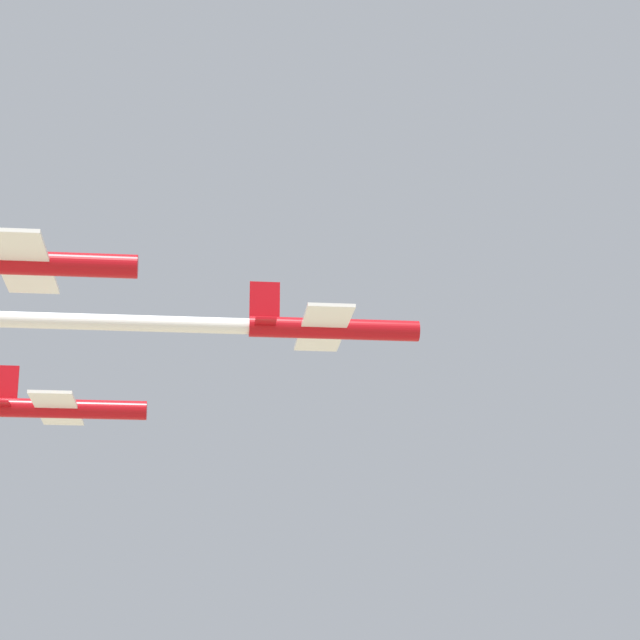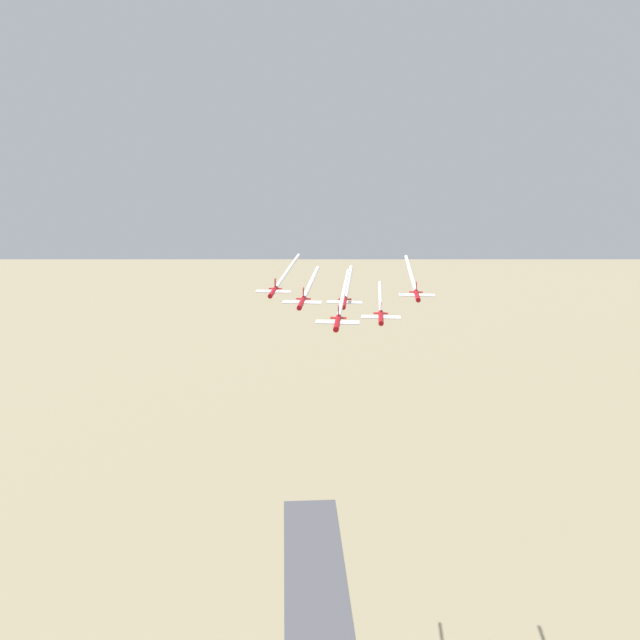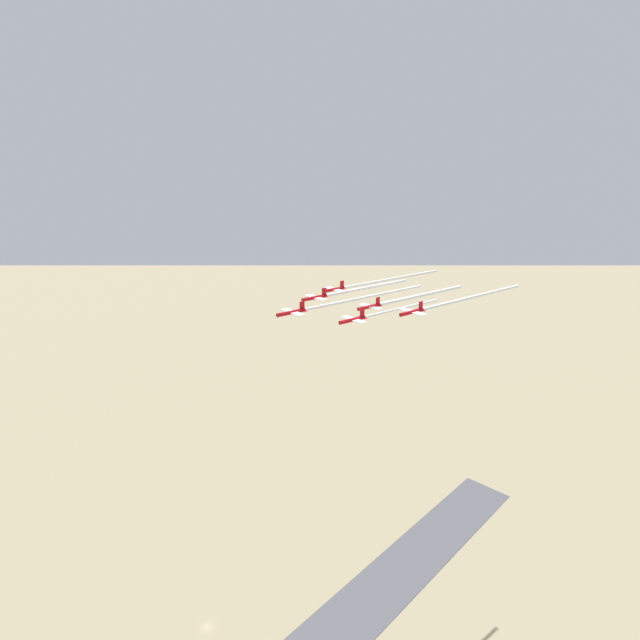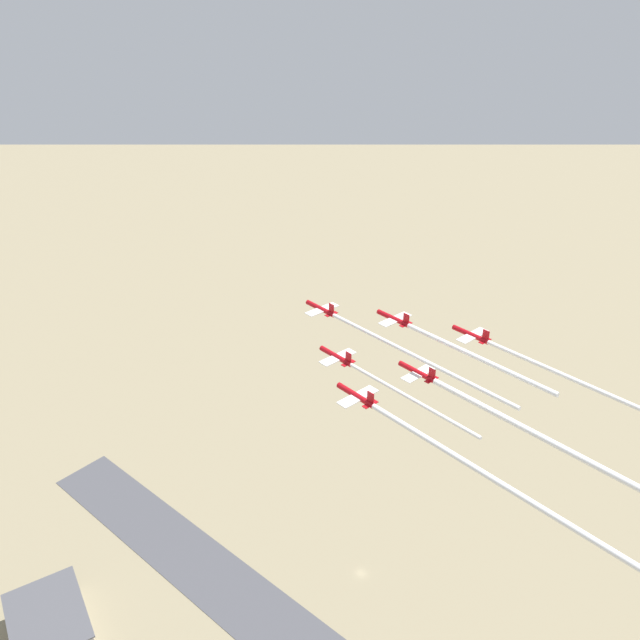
% 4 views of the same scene
% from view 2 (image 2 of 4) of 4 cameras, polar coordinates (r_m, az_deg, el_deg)
% --- Properties ---
extents(jet_0, '(10.00, 9.59, 3.34)m').
position_cam_2_polar(jet_0, '(131.87, 1.60, -0.21)').
color(jet_0, '#B20C14').
extents(jet_1, '(10.00, 9.59, 3.34)m').
position_cam_2_polar(jet_1, '(147.91, 5.59, 0.26)').
color(jet_1, '#B20C14').
extents(jet_2, '(10.00, 9.59, 3.34)m').
position_cam_2_polar(jet_2, '(147.99, -1.68, 1.63)').
color(jet_2, '#B20C14').
extents(jet_3, '(10.00, 9.59, 3.34)m').
position_cam_2_polar(jet_3, '(163.37, 8.85, 2.26)').
color(jet_3, '#B20C14').
extents(jet_4, '(10.00, 9.59, 3.34)m').
position_cam_2_polar(jet_4, '(163.65, 2.24, 1.63)').
color(jet_4, '#B20C14').
extents(jet_5, '(10.00, 9.59, 3.34)m').
position_cam_2_polar(jet_5, '(164.93, -4.30, 2.62)').
color(jet_5, '#B20C14').
extents(smoke_trail_0, '(51.49, 9.73, 0.93)m').
position_cam_2_polar(smoke_trail_0, '(161.51, 2.23, 2.74)').
color(smoke_trail_0, white).
extents(smoke_trail_1, '(34.18, 6.64, 0.81)m').
position_cam_2_polar(smoke_trail_1, '(169.08, 5.52, 2.21)').
color(smoke_trail_1, white).
extents(smoke_trail_2, '(38.29, 7.63, 1.11)m').
position_cam_2_polar(smoke_trail_2, '(171.15, -0.77, 3.55)').
color(smoke_trail_2, white).
extents(smoke_trail_3, '(53.53, 10.20, 1.06)m').
position_cam_2_polar(smoke_trail_3, '(194.24, 8.25, 4.41)').
color(smoke_trail_3, white).
extents(smoke_trail_4, '(44.25, 8.81, 1.28)m').
position_cam_2_polar(smoke_trail_4, '(189.85, 2.62, 3.58)').
color(smoke_trail_4, white).
extents(smoke_trail_5, '(51.99, 9.88, 1.01)m').
position_cam_2_polar(smoke_trail_5, '(194.80, -2.87, 4.65)').
color(smoke_trail_5, white).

